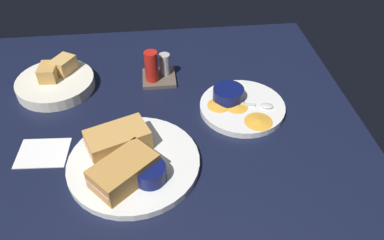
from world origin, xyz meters
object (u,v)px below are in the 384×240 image
(spoon_by_dark_ramekin, at_px, (132,165))
(ramekin_light_gravy, at_px, (228,93))
(sandwich_half_near, at_px, (118,140))
(ramekin_dark_sauce, at_px, (150,173))
(condiment_caddy, at_px, (157,70))
(plate_chips_companion, at_px, (242,107))
(spoon_by_gravy_ramekin, at_px, (261,105))
(bread_basket_rear, at_px, (56,82))
(plate_sandwich_main, at_px, (135,163))
(sandwich_half_far, at_px, (124,171))

(spoon_by_dark_ramekin, height_order, ramekin_light_gravy, ramekin_light_gravy)
(sandwich_half_near, xyz_separation_m, ramekin_dark_sauce, (0.07, -0.10, -0.01))
(sandwich_half_near, xyz_separation_m, condiment_caddy, (0.09, 0.27, -0.01))
(ramekin_dark_sauce, height_order, condiment_caddy, condiment_caddy)
(sandwich_half_near, height_order, plate_chips_companion, sandwich_half_near)
(plate_chips_companion, bearing_deg, spoon_by_gravy_ramekin, -15.29)
(ramekin_dark_sauce, xyz_separation_m, plate_chips_companion, (0.23, 0.21, -0.03))
(spoon_by_dark_ramekin, xyz_separation_m, ramekin_light_gravy, (0.24, 0.20, 0.01))
(bread_basket_rear, bearing_deg, spoon_by_gravy_ramekin, -16.82)
(plate_sandwich_main, relative_size, spoon_by_gravy_ramekin, 2.85)
(sandwich_half_near, height_order, spoon_by_dark_ramekin, sandwich_half_near)
(condiment_caddy, bearing_deg, sandwich_half_near, -109.28)
(plate_chips_companion, distance_m, spoon_by_gravy_ramekin, 0.05)
(plate_sandwich_main, bearing_deg, spoon_by_gravy_ramekin, 25.48)
(plate_sandwich_main, height_order, sandwich_half_near, sandwich_half_near)
(condiment_caddy, bearing_deg, spoon_by_dark_ramekin, -101.47)
(ramekin_light_gravy, xyz_separation_m, condiment_caddy, (-0.17, 0.13, 0.00))
(sandwich_half_far, xyz_separation_m, bread_basket_rear, (-0.19, 0.36, -0.02))
(plate_chips_companion, bearing_deg, ramekin_dark_sauce, -137.44)
(ramekin_dark_sauce, bearing_deg, spoon_by_dark_ramekin, 135.77)
(sandwich_half_far, bearing_deg, condiment_caddy, 77.60)
(ramekin_dark_sauce, bearing_deg, plate_sandwich_main, 120.36)
(plate_sandwich_main, bearing_deg, plate_chips_companion, 31.06)
(spoon_by_gravy_ramekin, bearing_deg, plate_chips_companion, 164.71)
(spoon_by_dark_ramekin, relative_size, ramekin_light_gravy, 1.05)
(plate_sandwich_main, height_order, plate_chips_companion, same)
(plate_sandwich_main, xyz_separation_m, spoon_by_dark_ramekin, (-0.01, -0.02, 0.01))
(sandwich_half_far, relative_size, condiment_caddy, 1.56)
(plate_sandwich_main, xyz_separation_m, bread_basket_rear, (-0.21, 0.31, 0.01))
(sandwich_half_far, bearing_deg, bread_basket_rear, 118.23)
(spoon_by_gravy_ramekin, xyz_separation_m, condiment_caddy, (-0.25, 0.16, 0.01))
(ramekin_dark_sauce, relative_size, condiment_caddy, 0.69)
(plate_sandwich_main, distance_m, ramekin_dark_sauce, 0.07)
(plate_sandwich_main, distance_m, condiment_caddy, 0.32)
(ramekin_light_gravy, distance_m, spoon_by_gravy_ramekin, 0.09)
(sandwich_half_near, distance_m, ramekin_light_gravy, 0.31)
(sandwich_half_near, relative_size, spoon_by_dark_ramekin, 1.84)
(sandwich_half_near, relative_size, ramekin_dark_sauce, 2.28)
(sandwich_half_far, relative_size, spoon_by_gravy_ramekin, 1.49)
(plate_sandwich_main, xyz_separation_m, sandwich_half_near, (-0.03, 0.04, 0.03))
(ramekin_light_gravy, bearing_deg, condiment_caddy, 144.24)
(sandwich_half_near, height_order, spoon_by_gravy_ramekin, sandwich_half_near)
(plate_sandwich_main, relative_size, sandwich_half_far, 1.91)
(ramekin_light_gravy, bearing_deg, bread_basket_rear, 165.04)
(plate_sandwich_main, xyz_separation_m, ramekin_light_gravy, (0.23, 0.19, 0.03))
(sandwich_half_near, distance_m, plate_chips_companion, 0.32)
(sandwich_half_near, height_order, sandwich_half_far, same)
(sandwich_half_near, distance_m, spoon_by_dark_ramekin, 0.07)
(ramekin_dark_sauce, height_order, bread_basket_rear, bread_basket_rear)
(sandwich_half_far, distance_m, ramekin_dark_sauce, 0.05)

